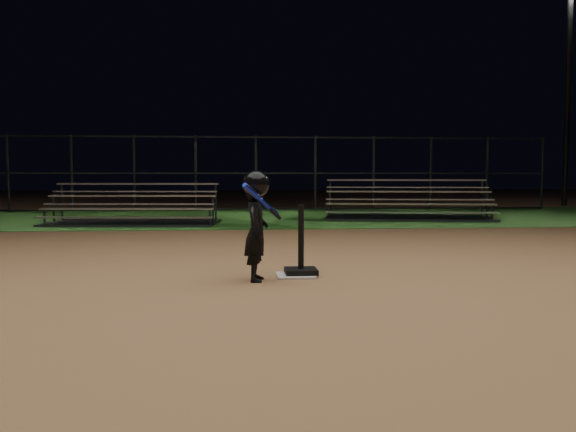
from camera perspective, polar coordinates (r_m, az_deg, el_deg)
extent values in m
plane|color=#9F6F48|center=(7.10, 0.72, -5.80)|extent=(80.00, 80.00, 0.00)
cube|color=#22521A|center=(17.02, -2.70, -0.06)|extent=(60.00, 8.00, 0.01)
cube|color=beige|center=(7.10, 0.72, -5.71)|extent=(0.45, 0.45, 0.02)
cube|color=black|center=(7.16, 1.25, -5.29)|extent=(0.38, 0.38, 0.06)
cylinder|color=black|center=(7.10, 1.25, -1.99)|extent=(0.07, 0.07, 0.77)
imported|color=black|center=(6.74, -3.06, -1.51)|extent=(0.30, 0.43, 1.13)
sphere|color=black|center=(6.71, -3.07, 3.09)|extent=(0.30, 0.30, 0.30)
cylinder|color=#1629C0|center=(6.57, -2.58, 1.50)|extent=(0.44, 0.39, 0.40)
cylinder|color=black|center=(6.71, -1.26, 0.21)|extent=(0.16, 0.15, 0.14)
cube|color=silver|center=(14.44, -15.15, 0.67)|extent=(4.05, 0.61, 0.04)
cube|color=silver|center=(14.18, -15.44, -0.13)|extent=(4.05, 0.61, 0.03)
cube|color=silver|center=(14.96, -14.61, 1.88)|extent=(4.05, 0.61, 0.04)
cube|color=silver|center=(14.70, -14.88, 1.12)|extent=(4.05, 0.61, 0.03)
cube|color=silver|center=(15.49, -14.11, 3.00)|extent=(4.05, 0.61, 0.04)
cube|color=silver|center=(15.22, -14.36, 2.30)|extent=(4.05, 0.61, 0.03)
cube|color=#38383D|center=(15.00, -14.57, -0.64)|extent=(4.21, 2.33, 0.06)
cube|color=silver|center=(15.85, 11.59, 1.13)|extent=(4.36, 1.06, 0.04)
cube|color=silver|center=(15.56, 11.70, 0.35)|extent=(4.36, 1.06, 0.03)
cube|color=silver|center=(16.44, 11.38, 2.30)|extent=(4.36, 1.06, 0.04)
cube|color=silver|center=(16.14, 11.49, 1.57)|extent=(4.36, 1.06, 0.03)
cube|color=silver|center=(17.03, 11.18, 3.39)|extent=(4.36, 1.06, 0.04)
cube|color=silver|center=(16.73, 11.28, 2.71)|extent=(4.36, 1.06, 0.03)
cube|color=#38383D|center=(16.47, 11.35, -0.17)|extent=(4.70, 2.90, 0.07)
cube|color=#38383D|center=(20.01, -3.06, 0.67)|extent=(20.00, 0.05, 0.05)
cube|color=#38383D|center=(19.97, -3.08, 4.11)|extent=(20.00, 0.05, 0.05)
cube|color=#38383D|center=(20.01, -3.09, 7.55)|extent=(20.00, 0.05, 0.05)
cylinder|color=#38383D|center=(20.42, -17.28, 3.94)|extent=(0.08, 0.08, 2.50)
cylinder|color=#38383D|center=(19.97, -3.08, 4.11)|extent=(0.08, 0.08, 2.50)
cylinder|color=#38383D|center=(20.76, 10.88, 4.04)|extent=(0.08, 0.08, 2.50)
cylinder|color=#38383D|center=(22.65, 23.16, 3.78)|extent=(0.08, 0.08, 2.50)
cylinder|color=#2D2D30|center=(25.53, 25.19, 9.90)|extent=(0.20, 0.20, 8.00)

